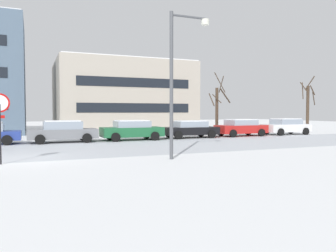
{
  "coord_description": "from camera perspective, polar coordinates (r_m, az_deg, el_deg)",
  "views": [
    {
      "loc": [
        0.34,
        -15.91,
        2.1
      ],
      "look_at": [
        8.86,
        4.68,
        1.13
      ],
      "focal_mm": 35.6,
      "sensor_mm": 36.0,
      "label": 1
    }
  ],
  "objects": [
    {
      "name": "building_far_right",
      "position": [
        37.81,
        -7.96,
        4.94
      ],
      "size": [
        14.08,
        11.05,
        7.48
      ],
      "color": "#B2A899",
      "rests_on": "ground"
    },
    {
      "name": "ground_plane",
      "position": [
        16.05,
        -23.58,
        -5.25
      ],
      "size": [
        120.0,
        120.0,
        0.0
      ],
      "primitive_type": "plane",
      "color": "white"
    },
    {
      "name": "parked_car_gray",
      "position": [
        23.77,
        -17.57,
        -0.87
      ],
      "size": [
        4.54,
        2.1,
        1.49
      ],
      "color": "slate",
      "rests_on": "ground"
    },
    {
      "name": "parked_car_green",
      "position": [
        24.65,
        -6.2,
        -0.66
      ],
      "size": [
        4.48,
        2.17,
        1.47
      ],
      "color": "#1E6038",
      "rests_on": "ground"
    },
    {
      "name": "parked_car_red",
      "position": [
        29.15,
        12.39,
        -0.23
      ],
      "size": [
        4.37,
        2.11,
        1.45
      ],
      "color": "red",
      "rests_on": "ground"
    },
    {
      "name": "parked_car_black",
      "position": [
        26.61,
        3.82,
        -0.51
      ],
      "size": [
        4.45,
        2.08,
        1.39
      ],
      "color": "black",
      "rests_on": "ground"
    },
    {
      "name": "tree_far_right",
      "position": [
        30.59,
        8.46,
        3.08
      ],
      "size": [
        1.82,
        1.82,
        5.59
      ],
      "color": "#423326",
      "rests_on": "ground"
    },
    {
      "name": "road_surface",
      "position": [
        19.07,
        -23.41,
        -4.04
      ],
      "size": [
        80.0,
        8.08,
        0.0
      ],
      "color": "#B7BCC4",
      "rests_on": "ground"
    },
    {
      "name": "street_lamp",
      "position": [
        14.85,
        1.72,
        9.46
      ],
      "size": [
        1.92,
        0.36,
        6.45
      ],
      "color": "#4C4F54",
      "rests_on": "ground"
    },
    {
      "name": "tree_far_left",
      "position": [
        37.86,
        22.81,
        3.22
      ],
      "size": [
        1.64,
        1.64,
        5.83
      ],
      "color": "#423326",
      "rests_on": "ground"
    },
    {
      "name": "stop_sign",
      "position": [
        14.73,
        -26.86,
        1.76
      ],
      "size": [
        0.75,
        0.14,
        2.83
      ],
      "color": "black",
      "rests_on": "ground"
    },
    {
      "name": "parked_car_white",
      "position": [
        32.18,
        19.54,
        -0.05
      ],
      "size": [
        4.37,
        2.12,
        1.48
      ],
      "color": "white",
      "rests_on": "ground"
    }
  ]
}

